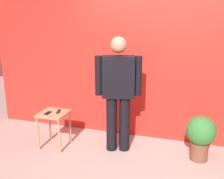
{
  "coord_description": "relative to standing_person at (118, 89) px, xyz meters",
  "views": [
    {
      "loc": [
        0.6,
        -3.05,
        2.06
      ],
      "look_at": [
        -0.51,
        0.55,
        1.02
      ],
      "focal_mm": 41.59,
      "sensor_mm": 36.0,
      "label": 1
    }
  ],
  "objects": [
    {
      "name": "tv_remote",
      "position": [
        -0.96,
        -0.15,
        -0.41
      ],
      "size": [
        0.09,
        0.18,
        0.02
      ],
      "primitive_type": "cube",
      "rotation": [
        0.0,
        0.0,
        0.29
      ],
      "color": "black",
      "rests_on": "side_table"
    },
    {
      "name": "cell_phone",
      "position": [
        -1.1,
        -0.25,
        -0.42
      ],
      "size": [
        0.07,
        0.14,
        0.01
      ],
      "primitive_type": "cube",
      "rotation": [
        0.0,
        0.0,
        0.0
      ],
      "color": "black",
      "rests_on": "side_table"
    },
    {
      "name": "side_table",
      "position": [
        -1.03,
        -0.2,
        -0.53
      ],
      "size": [
        0.44,
        0.44,
        0.59
      ],
      "color": "tan",
      "rests_on": "ground_plane"
    },
    {
      "name": "standing_person",
      "position": [
        0.0,
        0.0,
        0.0
      ],
      "size": [
        0.72,
        0.36,
        1.81
      ],
      "color": "black",
      "rests_on": "ground_plane"
    },
    {
      "name": "back_wall_red",
      "position": [
        0.43,
        0.65,
        0.64
      ],
      "size": [
        6.08,
        0.12,
        3.31
      ],
      "primitive_type": "cube",
      "color": "red",
      "rests_on": "ground_plane"
    },
    {
      "name": "ground_plane",
      "position": [
        0.43,
        -0.63,
        -1.01
      ],
      "size": [
        12.0,
        12.0,
        0.0
      ],
      "primitive_type": "plane",
      "color": "#9E9991"
    },
    {
      "name": "potted_plant",
      "position": [
        1.25,
        0.06,
        -0.6
      ],
      "size": [
        0.44,
        0.44,
        0.69
      ],
      "color": "brown",
      "rests_on": "ground_plane"
    }
  ]
}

